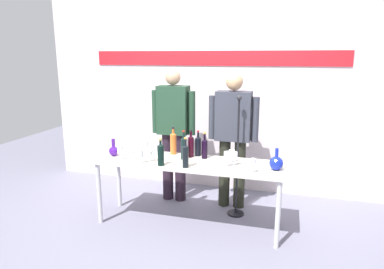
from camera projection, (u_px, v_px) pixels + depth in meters
name	position (u px, v px, depth m)	size (l,w,h in m)	color
ground_plane	(188.00, 224.00, 3.96)	(10.00, 10.00, 0.00)	slate
back_wall	(214.00, 85.00, 4.83)	(5.05, 0.11, 3.00)	silver
display_table	(188.00, 167.00, 3.81)	(2.11, 0.58, 0.76)	silver
decanter_blue_left	(114.00, 150.00, 3.97)	(0.11, 0.11, 0.20)	#431787
decanter_blue_right	(276.00, 163.00, 3.48)	(0.14, 0.14, 0.23)	#1627B3
presenter_left	(174.00, 128.00, 4.44)	(0.58, 0.22, 1.73)	black
presenter_right	(233.00, 132.00, 4.24)	(0.62, 0.22, 1.70)	black
wine_bottle_0	(185.00, 155.00, 3.54)	(0.07, 0.07, 0.32)	black
wine_bottle_1	(184.00, 147.00, 3.83)	(0.07, 0.07, 0.33)	black
wine_bottle_2	(191.00, 145.00, 3.92)	(0.07, 0.07, 0.32)	black
wine_bottle_3	(161.00, 154.00, 3.61)	(0.07, 0.07, 0.29)	black
wine_bottle_4	(198.00, 145.00, 3.96)	(0.07, 0.07, 0.30)	black
wine_bottle_5	(173.00, 142.00, 4.03)	(0.07, 0.07, 0.32)	#D16427
wine_bottle_6	(205.00, 148.00, 3.86)	(0.07, 0.07, 0.30)	black
wine_glass_left_0	(140.00, 153.00, 3.69)	(0.07, 0.07, 0.16)	white
wine_glass_left_1	(146.00, 145.00, 4.07)	(0.06, 0.06, 0.15)	white
wine_glass_left_2	(120.00, 150.00, 3.81)	(0.07, 0.07, 0.16)	white
wine_glass_left_3	(130.00, 145.00, 4.06)	(0.06, 0.06, 0.15)	white
wine_glass_left_4	(149.00, 153.00, 3.75)	(0.07, 0.07, 0.13)	white
wine_glass_right_0	(253.00, 163.00, 3.37)	(0.06, 0.06, 0.15)	white
wine_glass_right_1	(235.00, 156.00, 3.61)	(0.06, 0.06, 0.15)	white
wine_glass_right_2	(232.00, 153.00, 3.73)	(0.07, 0.07, 0.14)	white
wine_glass_right_3	(227.00, 156.00, 3.57)	(0.07, 0.07, 0.16)	white
microphone_stand	(237.00, 177.00, 4.10)	(0.20, 0.20, 1.46)	black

